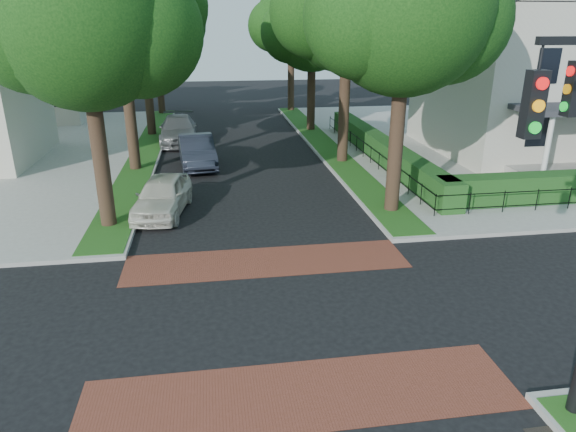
% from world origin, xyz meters
% --- Properties ---
extents(ground, '(120.00, 120.00, 0.00)m').
position_xyz_m(ground, '(0.00, 0.00, 0.00)').
color(ground, black).
rests_on(ground, ground).
extents(sidewalk_ne, '(30.00, 30.00, 0.15)m').
position_xyz_m(sidewalk_ne, '(19.50, 19.00, 0.07)').
color(sidewalk_ne, gray).
rests_on(sidewalk_ne, ground).
extents(crosswalk_far, '(9.00, 2.20, 0.01)m').
position_xyz_m(crosswalk_far, '(0.00, 3.20, 0.01)').
color(crosswalk_far, brown).
rests_on(crosswalk_far, ground).
extents(crosswalk_near, '(9.00, 2.20, 0.01)m').
position_xyz_m(crosswalk_near, '(0.00, -3.20, 0.01)').
color(crosswalk_near, brown).
rests_on(crosswalk_near, ground).
extents(grass_strip_ne, '(1.60, 29.80, 0.02)m').
position_xyz_m(grass_strip_ne, '(5.40, 19.10, 0.16)').
color(grass_strip_ne, '#244B15').
rests_on(grass_strip_ne, sidewalk_ne).
extents(grass_strip_nw, '(1.60, 29.80, 0.02)m').
position_xyz_m(grass_strip_nw, '(-5.40, 19.10, 0.16)').
color(grass_strip_nw, '#244B15').
rests_on(grass_strip_nw, sidewalk_nw).
extents(tree_right_near, '(7.75, 6.67, 10.66)m').
position_xyz_m(tree_right_near, '(5.60, 7.24, 7.63)').
color(tree_right_near, black).
rests_on(tree_right_near, sidewalk_ne).
extents(tree_right_mid, '(8.25, 7.09, 11.22)m').
position_xyz_m(tree_right_mid, '(5.61, 15.25, 7.99)').
color(tree_right_mid, black).
rests_on(tree_right_mid, sidewalk_ne).
extents(tree_right_far, '(7.25, 6.23, 9.74)m').
position_xyz_m(tree_right_far, '(5.60, 24.22, 6.91)').
color(tree_right_far, black).
rests_on(tree_right_far, sidewalk_ne).
extents(tree_right_back, '(7.50, 6.45, 10.20)m').
position_xyz_m(tree_right_back, '(5.60, 33.23, 7.27)').
color(tree_right_back, black).
rests_on(tree_right_back, sidewalk_ne).
extents(tree_left_near, '(7.50, 6.45, 10.20)m').
position_xyz_m(tree_left_near, '(-5.40, 7.23, 7.27)').
color(tree_left_near, black).
rests_on(tree_left_near, sidewalk_nw).
extents(tree_left_far, '(7.00, 6.02, 9.86)m').
position_xyz_m(tree_left_far, '(-5.40, 24.22, 7.12)').
color(tree_left_far, black).
rests_on(tree_left_far, sidewalk_nw).
extents(tree_left_back, '(7.75, 6.66, 10.44)m').
position_xyz_m(tree_left_back, '(-5.40, 33.24, 7.41)').
color(tree_left_back, black).
rests_on(tree_left_back, sidewalk_nw).
extents(hedge_main_road, '(1.00, 18.00, 1.20)m').
position_xyz_m(hedge_main_road, '(7.70, 15.00, 0.75)').
color(hedge_main_road, '#224919').
rests_on(hedge_main_road, sidewalk_ne).
extents(fence_main_road, '(0.06, 18.00, 0.90)m').
position_xyz_m(fence_main_road, '(6.90, 15.00, 0.60)').
color(fence_main_road, black).
rests_on(fence_main_road, sidewalk_ne).
extents(house_victorian, '(13.00, 13.05, 12.48)m').
position_xyz_m(house_victorian, '(17.51, 15.92, 6.02)').
color(house_victorian, beige).
rests_on(house_victorian, sidewalk_ne).
extents(house_left_far, '(10.00, 9.00, 10.14)m').
position_xyz_m(house_left_far, '(-15.49, 31.99, 5.04)').
color(house_left_far, beige).
rests_on(house_left_far, sidewalk_nw).
extents(parked_car_front, '(2.47, 4.70, 1.52)m').
position_xyz_m(parked_car_front, '(-3.60, 8.31, 0.76)').
color(parked_car_front, silver).
rests_on(parked_car_front, ground).
extents(parked_car_middle, '(2.22, 5.15, 1.65)m').
position_xyz_m(parked_car_middle, '(-2.33, 15.54, 0.82)').
color(parked_car_middle, '#1F232E').
rests_on(parked_car_middle, ground).
extents(parked_car_rear, '(2.53, 5.80, 1.66)m').
position_xyz_m(parked_car_rear, '(-3.58, 21.73, 0.83)').
color(parked_car_rear, slate).
rests_on(parked_car_rear, ground).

